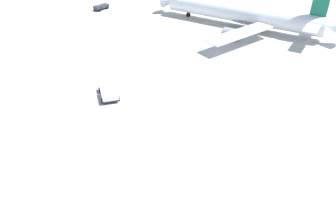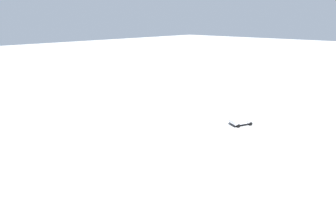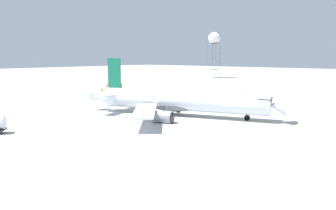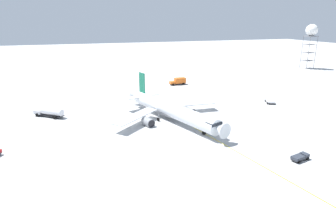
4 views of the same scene
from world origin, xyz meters
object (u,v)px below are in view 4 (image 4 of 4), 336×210
(pushback_tug_truck, at_px, (270,101))
(fuel_tanker_truck, at_px, (50,112))
(airliner_main, at_px, (170,110))
(catering_truck_truck, at_px, (179,81))
(baggage_truck_truck, at_px, (300,157))
(radar_tower, at_px, (312,32))

(pushback_tug_truck, relative_size, fuel_tanker_truck, 0.60)
(airliner_main, bearing_deg, catering_truck_truck, 137.64)
(baggage_truck_truck, height_order, radar_tower, radar_tower)
(baggage_truck_truck, height_order, pushback_tug_truck, pushback_tug_truck)
(airliner_main, height_order, baggage_truck_truck, airliner_main)
(catering_truck_truck, distance_m, fuel_tanker_truck, 60.60)
(baggage_truck_truck, bearing_deg, pushback_tug_truck, 48.54)
(baggage_truck_truck, bearing_deg, catering_truck_truck, 77.48)
(airliner_main, xyz_separation_m, pushback_tug_truck, (5.77, -39.50, -2.21))
(catering_truck_truck, relative_size, pushback_tug_truck, 1.36)
(fuel_tanker_truck, bearing_deg, baggage_truck_truck, 176.89)
(baggage_truck_truck, distance_m, fuel_tanker_truck, 69.39)
(catering_truck_truck, bearing_deg, airliner_main, 64.45)
(airliner_main, xyz_separation_m, fuel_tanker_truck, (14.13, 33.87, -1.44))
(airliner_main, distance_m, pushback_tug_truck, 39.98)
(pushback_tug_truck, xyz_separation_m, fuel_tanker_truck, (8.36, 73.38, 0.77))
(airliner_main, relative_size, fuel_tanker_truck, 4.49)
(pushback_tug_truck, xyz_separation_m, radar_tower, (56.19, -70.13, 21.06))
(fuel_tanker_truck, bearing_deg, pushback_tug_truck, -147.89)
(catering_truck_truck, relative_size, fuel_tanker_truck, 0.82)
(airliner_main, relative_size, radar_tower, 1.56)
(radar_tower, bearing_deg, baggage_truck_truck, 135.70)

